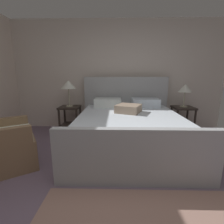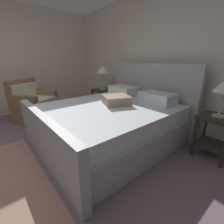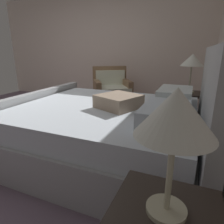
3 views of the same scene
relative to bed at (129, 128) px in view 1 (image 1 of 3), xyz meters
name	(u,v)px [view 1 (image 1 of 3)]	position (x,y,z in m)	size (l,w,h in m)	color
ground_plane	(120,219)	(-0.19, -1.55, -0.36)	(4.92, 5.43, 0.02)	slate
wall_back	(118,76)	(-0.19, 1.22, 0.92)	(5.04, 0.12, 2.54)	silver
bed	(129,128)	(0.00, 0.00, 0.00)	(1.92, 2.16, 1.25)	#A6A9AC
nightstand_right	(183,115)	(1.27, 0.77, 0.05)	(0.44, 0.44, 0.60)	#312822
table_lamp_right	(185,89)	(1.27, 0.77, 0.65)	(0.28, 0.28, 0.50)	#B7B293
nightstand_left	(70,115)	(-1.27, 0.76, 0.05)	(0.44, 0.44, 0.60)	#312822
table_lamp_left	(68,85)	(-1.27, 0.76, 0.72)	(0.33, 0.33, 0.57)	#B7B293
armchair	(1,144)	(-1.81, -0.75, 0.00)	(1.01, 1.00, 0.90)	#866749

